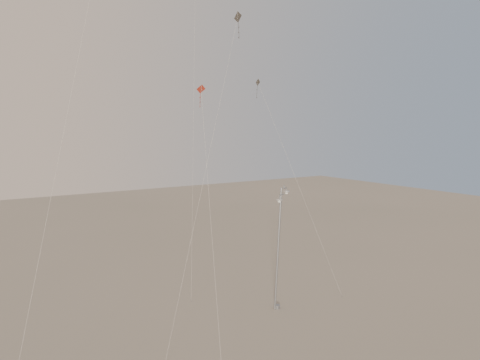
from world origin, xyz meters
TOP-DOWN VIEW (x-y plane):
  - street_lamp at (4.44, 6.55)m, footprint 1.58×0.90m
  - kite_1 at (0.31, 8.14)m, footprint 8.79×5.64m
  - kite_2 at (3.54, 20.01)m, footprint 6.48×10.98m
  - kite_3 at (-2.96, 4.78)m, footprint 5.13×12.39m
  - kite_4 at (9.38, 14.05)m, footprint 1.80×11.58m

SIDE VIEW (x-z plane):
  - street_lamp at x=4.44m, z-range 0.33..10.55m
  - kite_3 at x=-2.96m, z-range 3.86..21.70m
  - kite_4 at x=9.38m, z-range 5.39..25.56m
  - kite_1 at x=0.31m, z-range 6.14..29.99m
  - kite_2 at x=3.54m, z-range 9.60..43.79m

